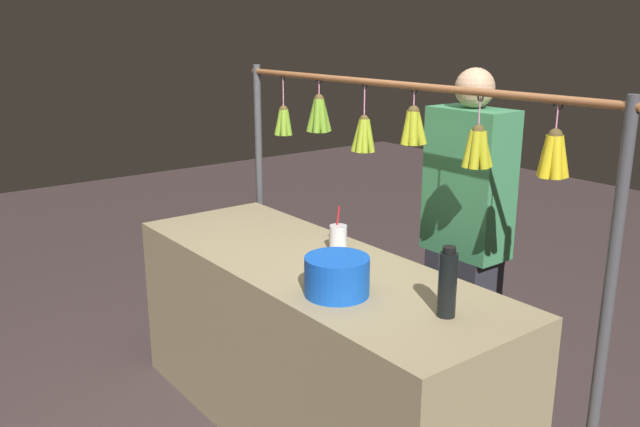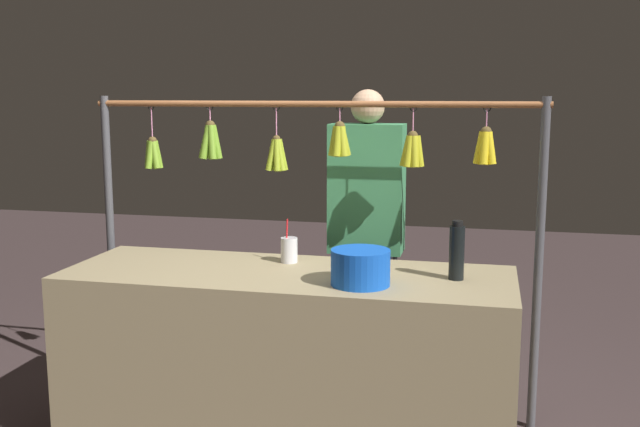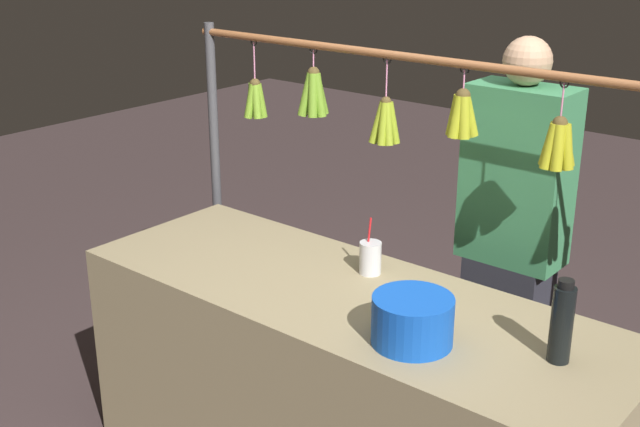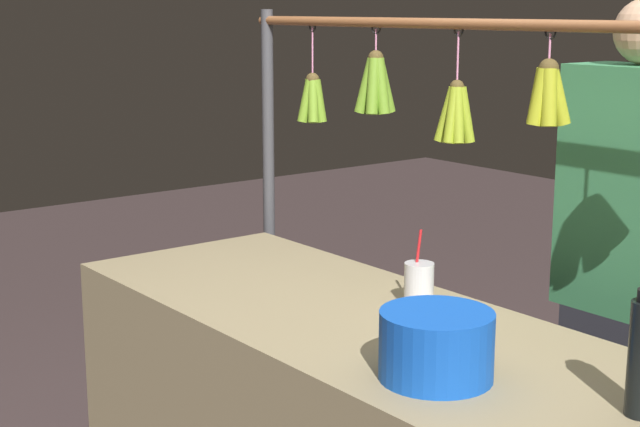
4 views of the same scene
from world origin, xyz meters
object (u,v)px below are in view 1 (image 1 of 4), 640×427
(vendor_person, at_px, (465,246))
(water_bottle, at_px, (447,283))
(blue_bucket, at_px, (337,276))
(drink_cup, at_px, (338,238))

(vendor_person, bearing_deg, water_bottle, 126.12)
(water_bottle, relative_size, vendor_person, 0.16)
(blue_bucket, distance_m, drink_cup, 0.54)
(drink_cup, bearing_deg, blue_bucket, 140.48)
(drink_cup, bearing_deg, vendor_person, -117.12)
(water_bottle, distance_m, drink_cup, 0.83)
(blue_bucket, bearing_deg, vendor_person, -82.20)
(vendor_person, bearing_deg, drink_cup, 62.88)
(water_bottle, bearing_deg, vendor_person, -53.88)
(water_bottle, height_order, blue_bucket, water_bottle)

